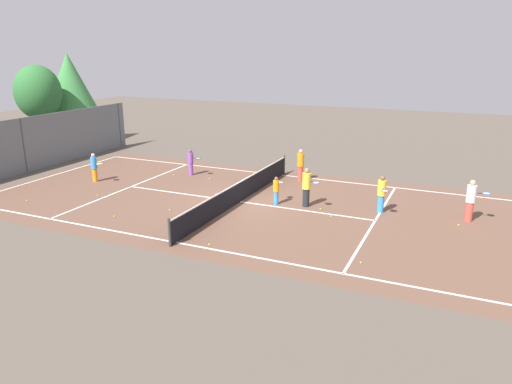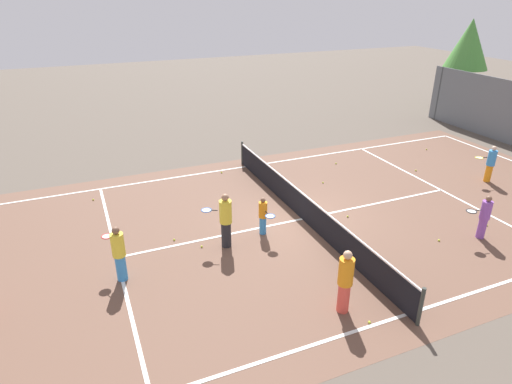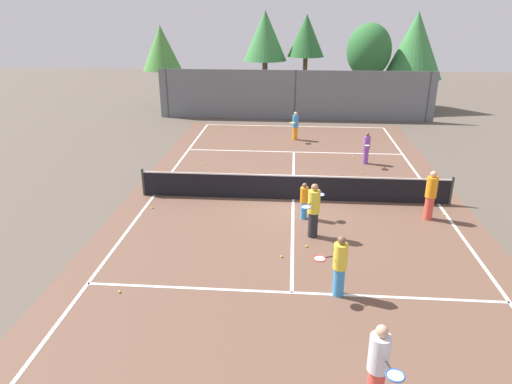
# 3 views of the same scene
# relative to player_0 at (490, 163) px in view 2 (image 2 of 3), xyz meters

# --- Properties ---
(ground_plane) EXTENTS (80.00, 80.00, 0.00)m
(ground_plane) POSITION_rel_player_0_xyz_m (-0.04, -8.85, -0.82)
(ground_plane) COLOR brown
(court_surface) EXTENTS (13.00, 25.00, 0.01)m
(court_surface) POSITION_rel_player_0_xyz_m (-0.04, -8.85, -0.81)
(court_surface) COLOR brown
(court_surface) RESTS_ON ground_plane
(tennis_net) EXTENTS (11.90, 0.10, 1.10)m
(tennis_net) POSITION_rel_player_0_xyz_m (-0.04, -8.85, -0.31)
(tennis_net) COLOR #333833
(tennis_net) RESTS_ON ground_plane
(tree_2) EXTENTS (2.74, 2.74, 5.82)m
(tree_2) POSITION_rel_player_0_xyz_m (-9.50, 7.90, 3.43)
(tree_2) COLOR brown
(tree_2) RESTS_ON ground_plane
(player_0) EXTENTS (0.55, 0.92, 1.58)m
(player_0) POSITION_rel_player_0_xyz_m (0.00, 0.00, 0.00)
(player_0) COLOR orange
(player_0) RESTS_ON ground_plane
(player_2) EXTENTS (0.69, 0.95, 1.82)m
(player_2) POSITION_rel_player_0_xyz_m (0.59, -11.94, 0.12)
(player_2) COLOR #232328
(player_2) RESTS_ON ground_plane
(player_3) EXTENTS (0.85, 0.34, 1.33)m
(player_3) POSITION_rel_player_0_xyz_m (0.35, -10.55, -0.13)
(player_3) COLOR #388CD8
(player_3) RESTS_ON ground_plane
(player_4) EXTENTS (0.38, 0.38, 1.78)m
(player_4) POSITION_rel_player_0_xyz_m (4.69, -10.24, 0.10)
(player_4) COLOR #E54C3F
(player_4) RESTS_ON ground_plane
(player_5) EXTENTS (0.93, 0.61, 1.69)m
(player_5) POSITION_rel_player_0_xyz_m (1.14, -15.23, 0.06)
(player_5) COLOR #388CD8
(player_5) RESTS_ON ground_plane
(player_6) EXTENTS (0.42, 0.90, 1.51)m
(player_6) POSITION_rel_player_0_xyz_m (3.35, -4.07, -0.03)
(player_6) COLOR purple
(player_6) RESTS_ON ground_plane
(tennis_ball_1) EXTENTS (0.07, 0.07, 0.07)m
(tennis_ball_1) POSITION_rel_player_0_xyz_m (-0.36, -13.40, -0.78)
(tennis_ball_1) COLOR #CCE533
(tennis_ball_1) RESTS_ON ground_plane
(tennis_ball_3) EXTENTS (0.07, 0.07, 0.07)m
(tennis_ball_3) POSITION_rel_player_0_xyz_m (2.87, -3.19, -0.78)
(tennis_ball_3) COLOR #CCE533
(tennis_ball_3) RESTS_ON ground_plane
(tennis_ball_4) EXTENTS (0.07, 0.07, 0.07)m
(tennis_ball_4) POSITION_rel_player_0_xyz_m (5.35, -9.89, -0.78)
(tennis_ball_4) COLOR #CCE533
(tennis_ball_4) RESTS_ON ground_plane
(tennis_ball_5) EXTENTS (0.07, 0.07, 0.07)m
(tennis_ball_5) POSITION_rel_player_0_xyz_m (-2.52, -6.53, -0.78)
(tennis_ball_5) COLOR #CCE533
(tennis_ball_5) RESTS_ON ground_plane
(tennis_ball_6) EXTENTS (0.07, 0.07, 0.07)m
(tennis_ball_6) POSITION_rel_player_0_xyz_m (-4.22, -4.82, -0.78)
(tennis_ball_6) COLOR #CCE533
(tennis_ball_6) RESTS_ON ground_plane
(tennis_ball_7) EXTENTS (0.07, 0.07, 0.07)m
(tennis_ball_7) POSITION_rel_player_0_xyz_m (-2.08, -1.97, -0.78)
(tennis_ball_7) COLOR #CCE533
(tennis_ball_7) RESTS_ON ground_plane
(tennis_ball_8) EXTENTS (0.07, 0.07, 0.07)m
(tennis_ball_8) POSITION_rel_player_0_xyz_m (0.39, -12.70, -0.78)
(tennis_ball_8) COLOR #CCE533
(tennis_ball_8) RESTS_ON ground_plane
(tennis_ball_9) EXTENTS (0.07, 0.07, 0.07)m
(tennis_ball_9) POSITION_rel_player_0_xyz_m (3.02, -5.47, -0.78)
(tennis_ball_9) COLOR #CCE533
(tennis_ball_9) RESTS_ON ground_plane
(tennis_ball_10) EXTENTS (0.07, 0.07, 0.07)m
(tennis_ball_10) POSITION_rel_player_0_xyz_m (-4.54, -15.60, -0.78)
(tennis_ball_10) COLOR #CCE533
(tennis_ball_10) RESTS_ON ground_plane
(tennis_ball_11) EXTENTS (0.07, 0.07, 0.07)m
(tennis_ball_11) POSITION_rel_player_0_xyz_m (-4.13, 0.51, -0.78)
(tennis_ball_11) COLOR #CCE533
(tennis_ball_11) RESTS_ON ground_plane
(tennis_ball_12) EXTENTS (0.07, 0.07, 0.07)m
(tennis_ball_12) POSITION_rel_player_0_xyz_m (-5.25, -10.11, -0.78)
(tennis_ball_12) COLOR #CCE533
(tennis_ball_12) RESTS_ON ground_plane
(tennis_ball_13) EXTENTS (0.07, 0.07, 0.07)m
(tennis_ball_13) POSITION_rel_player_0_xyz_m (0.47, -7.28, -0.78)
(tennis_ball_13) COLOR #CCE533
(tennis_ball_13) RESTS_ON ground_plane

